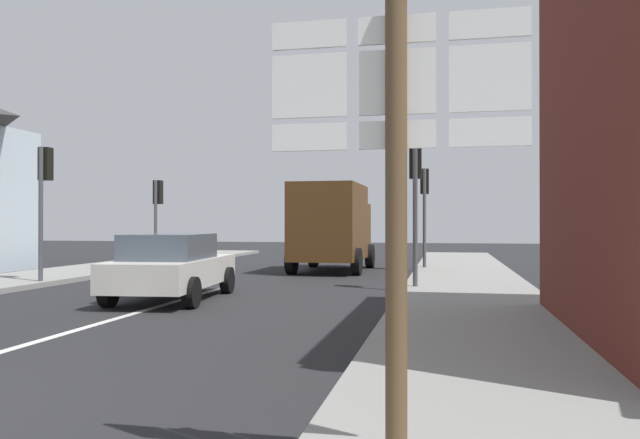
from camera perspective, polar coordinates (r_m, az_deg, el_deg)
ground_plane at (r=15.03m, az=-11.14°, el=-6.86°), size 80.00×80.00×0.00m
sidewalk_right at (r=11.90m, az=14.24°, el=-8.25°), size 3.20×44.00×0.14m
lane_centre_stripe at (r=11.47m, az=-18.97°, el=-8.86°), size 0.16×12.00×0.01m
sedan_far at (r=14.13m, az=-13.50°, el=-4.18°), size 2.25×4.34×1.47m
delivery_truck at (r=21.86m, az=1.13°, el=-0.49°), size 2.51×5.02×3.05m
route_sign_post at (r=3.98m, az=7.07°, el=3.90°), size 1.66×0.14×3.20m
traffic_light_near_left at (r=18.49m, az=-24.13°, el=3.08°), size 0.30×0.49×3.79m
traffic_light_far_left at (r=24.27m, az=-14.79°, el=1.48°), size 0.30×0.49×3.34m
traffic_light_far_right at (r=22.39m, az=9.64°, el=2.23°), size 0.30×0.49×3.66m
traffic_light_near_right at (r=15.70m, az=8.81°, el=3.51°), size 0.30×0.49×3.73m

